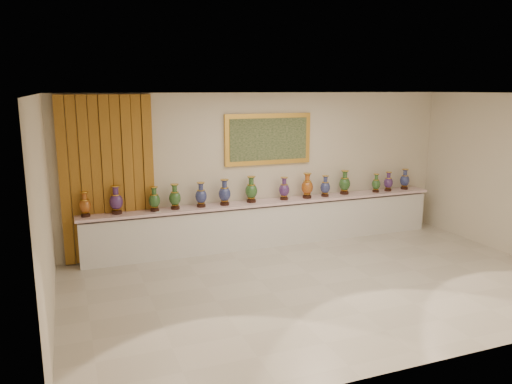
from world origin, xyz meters
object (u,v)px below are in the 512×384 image
counter (269,223)px  vase_0 (85,205)px  vase_1 (116,201)px  vase_2 (154,200)px

counter → vase_0: (-3.45, -0.01, 0.66)m
vase_1 → vase_2: 0.66m
counter → vase_2: (-2.26, -0.04, 0.66)m
vase_1 → vase_2: size_ratio=1.13×
vase_0 → vase_1: 0.53m
vase_0 → vase_2: bearing=-1.2°
vase_0 → vase_1: vase_1 is taller
vase_0 → vase_1: bearing=1.7°
counter → vase_2: 2.36m
vase_0 → vase_2: 1.19m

